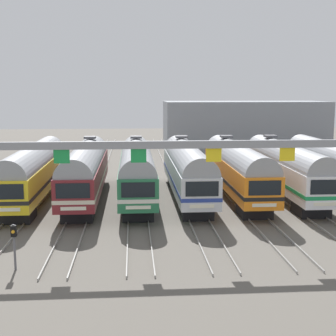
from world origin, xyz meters
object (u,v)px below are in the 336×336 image
Objects in this scene: commuter_train_silver at (187,168)px; yard_signal_mast at (14,238)px; commuter_train_orange at (237,168)px; commuter_train_maroon at (86,169)px; catenary_gantry at (214,158)px; commuter_train_stainless at (334,166)px; commuter_train_yellow at (34,170)px; commuter_train_white at (286,167)px; commuter_train_green at (137,169)px.

commuter_train_silver is 19.66m from yard_signal_mast.
commuter_train_maroon is at bearing 180.00° from commuter_train_orange.
commuter_train_maroon is at bearing 122.93° from catenary_gantry.
catenary_gantry is (-13.12, -13.49, 2.78)m from commuter_train_stainless.
commuter_train_stainless is 29.07m from yard_signal_mast.
commuter_train_orange reaches higher than commuter_train_stainless.
commuter_train_orange reaches higher than commuter_train_yellow.
commuter_train_white is 0.57× the size of catenary_gantry.
commuter_train_green is 1.00× the size of commuter_train_stainless.
commuter_train_green is 4.37m from commuter_train_silver.
commuter_train_stainless is 19.02m from catenary_gantry.
commuter_train_yellow is 19.02m from catenary_gantry.
commuter_train_orange is at bearing 180.00° from commuter_train_white.
commuter_train_green and commuter_train_white have the same top height.
commuter_train_maroon and commuter_train_green have the same top height.
yard_signal_mast is at bearing -123.83° from commuter_train_silver.
commuter_train_stainless is (21.86, -0.00, -0.00)m from commuter_train_maroon.
commuter_train_green is 7.33× the size of yard_signal_mast.
commuter_train_silver is at bearing 180.00° from commuter_train_white.
commuter_train_yellow is at bearing -179.94° from commuter_train_maroon.
yard_signal_mast is at bearing -140.34° from commuter_train_white.
commuter_train_green is at bearing 179.99° from commuter_train_stainless.
commuter_train_maroon is (4.37, 0.00, 0.00)m from commuter_train_yellow.
commuter_train_yellow is at bearing -179.99° from commuter_train_white.
commuter_train_maroon and commuter_train_white have the same top height.
commuter_train_silver is at bearing 0.00° from commuter_train_maroon.
commuter_train_yellow is 17.49m from commuter_train_orange.
catenary_gantry is at bearing -90.00° from commuter_train_silver.
catenary_gantry is at bearing 14.41° from yard_signal_mast.
commuter_train_green is 8.74m from commuter_train_orange.
commuter_train_yellow is 1.00× the size of commuter_train_white.
commuter_train_stainless is 0.57× the size of catenary_gantry.
commuter_train_green reaches higher than commuter_train_stainless.
commuter_train_orange is (4.37, 0.00, 0.00)m from commuter_train_silver.
commuter_train_yellow and commuter_train_stainless have the same top height.
commuter_train_stainless is (8.74, -0.00, -0.00)m from commuter_train_orange.
commuter_train_white is 1.00× the size of commuter_train_stainless.
commuter_train_maroon is 16.48m from yard_signal_mast.
commuter_train_yellow is 4.37m from commuter_train_maroon.
commuter_train_green is 0.57× the size of catenary_gantry.
commuter_train_silver is at bearing 56.17° from yard_signal_mast.
commuter_train_silver and commuter_train_white have the same top height.
commuter_train_silver is at bearing 0.02° from commuter_train_yellow.
yard_signal_mast is (-6.56, -16.31, -0.96)m from commuter_train_green.
commuter_train_maroon is at bearing 180.00° from commuter_train_white.
catenary_gantry reaches higher than commuter_train_silver.
commuter_train_stainless reaches higher than yard_signal_mast.
yard_signal_mast is at bearing -111.91° from commuter_train_green.
catenary_gantry reaches higher than commuter_train_green.
commuter_train_maroon is 1.00× the size of commuter_train_orange.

